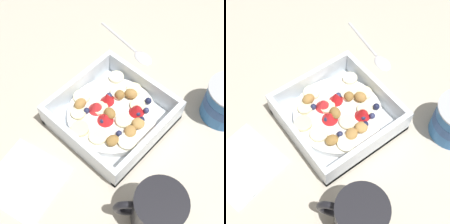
# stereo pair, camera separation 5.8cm
# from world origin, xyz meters

# --- Properties ---
(ground_plane) EXTENTS (2.40, 2.40, 0.00)m
(ground_plane) POSITION_xyz_m (0.00, 0.00, 0.00)
(ground_plane) COLOR beige
(fruit_bowl) EXTENTS (0.19, 0.19, 0.06)m
(fruit_bowl) POSITION_xyz_m (0.01, -0.02, 0.02)
(fruit_bowl) COLOR white
(fruit_bowl) RESTS_ON ground
(spoon) EXTENTS (0.04, 0.17, 0.01)m
(spoon) POSITION_xyz_m (-0.16, -0.10, 0.00)
(spoon) COLOR silver
(spoon) RESTS_ON ground
(coffee_mug) EXTENTS (0.09, 0.10, 0.09)m
(coffee_mug) POSITION_xyz_m (0.10, 0.16, 0.05)
(coffee_mug) COLOR black
(coffee_mug) RESTS_ON ground
(folded_napkin) EXTENTS (0.14, 0.14, 0.01)m
(folded_napkin) POSITION_xyz_m (0.21, -0.05, 0.00)
(folded_napkin) COLOR silver
(folded_napkin) RESTS_ON ground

